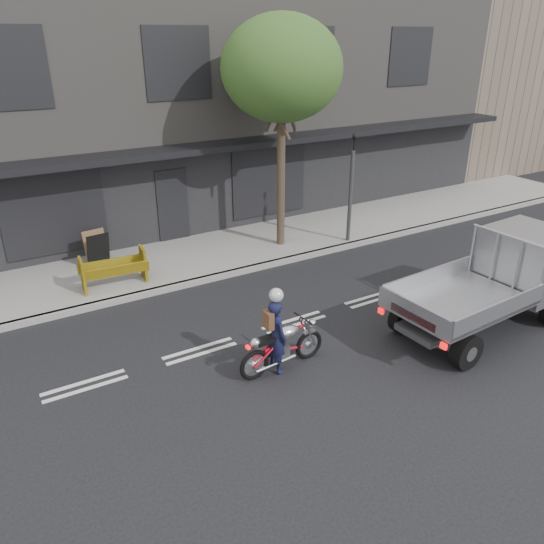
{
  "coord_description": "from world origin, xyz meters",
  "views": [
    {
      "loc": [
        -5.98,
        -9.05,
        6.21
      ],
      "look_at": [
        -0.31,
        0.5,
        1.18
      ],
      "focal_mm": 35.0,
      "sensor_mm": 36.0,
      "label": 1
    }
  ],
  "objects_px": {
    "motorcycle": "(283,345)",
    "traffic_light_pole": "(350,194)",
    "street_tree": "(282,70)",
    "flatbed_ute": "(515,268)",
    "construction_barrier": "(116,272)",
    "rider": "(276,336)",
    "sandwich_board": "(98,250)"
  },
  "relations": [
    {
      "from": "motorcycle",
      "to": "traffic_light_pole",
      "type": "bearing_deg",
      "value": 38.36
    },
    {
      "from": "street_tree",
      "to": "flatbed_ute",
      "type": "bearing_deg",
      "value": -69.84
    },
    {
      "from": "street_tree",
      "to": "flatbed_ute",
      "type": "distance_m",
      "value": 8.02
    },
    {
      "from": "street_tree",
      "to": "motorcycle",
      "type": "relative_size",
      "value": 3.4
    },
    {
      "from": "sandwich_board",
      "to": "traffic_light_pole",
      "type": "bearing_deg",
      "value": -22.57
    },
    {
      "from": "motorcycle",
      "to": "sandwich_board",
      "type": "distance_m",
      "value": 6.94
    },
    {
      "from": "rider",
      "to": "sandwich_board",
      "type": "distance_m",
      "value": 6.9
    },
    {
      "from": "motorcycle",
      "to": "construction_barrier",
      "type": "height_order",
      "value": "construction_barrier"
    },
    {
      "from": "rider",
      "to": "construction_barrier",
      "type": "height_order",
      "value": "rider"
    },
    {
      "from": "flatbed_ute",
      "to": "traffic_light_pole",
      "type": "bearing_deg",
      "value": 90.73
    },
    {
      "from": "traffic_light_pole",
      "to": "construction_barrier",
      "type": "distance_m",
      "value": 7.38
    },
    {
      "from": "rider",
      "to": "flatbed_ute",
      "type": "relative_size",
      "value": 0.33
    },
    {
      "from": "traffic_light_pole",
      "to": "flatbed_ute",
      "type": "xyz_separation_m",
      "value": [
        0.39,
        -5.65,
        -0.42
      ]
    },
    {
      "from": "flatbed_ute",
      "to": "construction_barrier",
      "type": "xyz_separation_m",
      "value": [
        -7.69,
        5.89,
        -0.61
      ]
    },
    {
      "from": "street_tree",
      "to": "rider",
      "type": "relative_size",
      "value": 4.33
    },
    {
      "from": "street_tree",
      "to": "traffic_light_pole",
      "type": "distance_m",
      "value": 4.23
    },
    {
      "from": "street_tree",
      "to": "traffic_light_pole",
      "type": "bearing_deg",
      "value": -23.03
    },
    {
      "from": "traffic_light_pole",
      "to": "construction_barrier",
      "type": "height_order",
      "value": "traffic_light_pole"
    },
    {
      "from": "flatbed_ute",
      "to": "construction_barrier",
      "type": "relative_size",
      "value": 2.82
    },
    {
      "from": "street_tree",
      "to": "construction_barrier",
      "type": "xyz_separation_m",
      "value": [
        -5.3,
        -0.61,
        -4.65
      ]
    },
    {
      "from": "construction_barrier",
      "to": "sandwich_board",
      "type": "xyz_separation_m",
      "value": [
        -0.04,
        1.66,
        0.02
      ]
    },
    {
      "from": "flatbed_ute",
      "to": "construction_barrier",
      "type": "distance_m",
      "value": 9.71
    },
    {
      "from": "traffic_light_pole",
      "to": "flatbed_ute",
      "type": "relative_size",
      "value": 0.74
    },
    {
      "from": "flatbed_ute",
      "to": "sandwich_board",
      "type": "bearing_deg",
      "value": 132.47
    },
    {
      "from": "rider",
      "to": "motorcycle",
      "type": "bearing_deg",
      "value": -93.04
    },
    {
      "from": "street_tree",
      "to": "construction_barrier",
      "type": "bearing_deg",
      "value": -173.42
    },
    {
      "from": "motorcycle",
      "to": "rider",
      "type": "height_order",
      "value": "rider"
    },
    {
      "from": "traffic_light_pole",
      "to": "rider",
      "type": "relative_size",
      "value": 2.25
    },
    {
      "from": "traffic_light_pole",
      "to": "sandwich_board",
      "type": "height_order",
      "value": "traffic_light_pole"
    },
    {
      "from": "street_tree",
      "to": "motorcycle",
      "type": "height_order",
      "value": "street_tree"
    },
    {
      "from": "street_tree",
      "to": "traffic_light_pole",
      "type": "relative_size",
      "value": 1.93
    },
    {
      "from": "construction_barrier",
      "to": "sandwich_board",
      "type": "distance_m",
      "value": 1.67
    }
  ]
}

